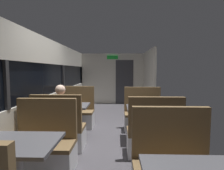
{
  "coord_description": "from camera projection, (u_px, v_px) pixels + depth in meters",
  "views": [
    {
      "loc": [
        0.24,
        -4.01,
        1.55
      ],
      "look_at": [
        0.05,
        1.91,
        1.05
      ],
      "focal_mm": 28.64,
      "sensor_mm": 36.0,
      "label": 1
    }
  ],
  "objects": [
    {
      "name": "carriage_window_panel_left",
      "position": [
        44.0,
        89.0,
        4.09
      ],
      "size": [
        0.09,
        8.48,
        2.3
      ],
      "color": "beige",
      "rests_on": "ground_plane"
    },
    {
      "name": "dining_table_near_window",
      "position": [
        18.0,
        150.0,
        2.03
      ],
      "size": [
        0.9,
        0.7,
        0.74
      ],
      "color": "#9E9EA3",
      "rests_on": "ground_plane"
    },
    {
      "name": "ground_plane",
      "position": [
        107.0,
        138.0,
        4.13
      ],
      "size": [
        3.3,
        9.2,
        0.02
      ],
      "primitive_type": "cube",
      "color": "#423F44"
    },
    {
      "name": "bench_mid_window_facing_entry",
      "position": [
        76.0,
        115.0,
        4.88
      ],
      "size": [
        0.95,
        0.5,
        1.1
      ],
      "color": "silver",
      "rests_on": "ground_plane"
    },
    {
      "name": "seated_passenger",
      "position": [
        60.0,
        121.0,
        3.54
      ],
      "size": [
        0.47,
        0.55,
        1.26
      ],
      "color": "#26262D",
      "rests_on": "ground_plane"
    },
    {
      "name": "bench_near_window_facing_entry",
      "position": [
        44.0,
        150.0,
        2.75
      ],
      "size": [
        0.95,
        0.5,
        1.1
      ],
      "color": "silver",
      "rests_on": "ground_plane"
    },
    {
      "name": "bench_mid_window_facing_end",
      "position": [
        60.0,
        133.0,
        3.49
      ],
      "size": [
        0.95,
        0.5,
        1.1
      ],
      "color": "silver",
      "rests_on": "ground_plane"
    },
    {
      "name": "dining_table_rear_aisle",
      "position": [
        148.0,
        112.0,
        3.9
      ],
      "size": [
        0.9,
        0.7,
        0.74
      ],
      "color": "#9E9EA3",
      "rests_on": "ground_plane"
    },
    {
      "name": "bench_rear_aisle_facing_entry",
      "position": [
        143.0,
        117.0,
        4.63
      ],
      "size": [
        0.95,
        0.5,
        1.1
      ],
      "color": "silver",
      "rests_on": "ground_plane"
    },
    {
      "name": "bench_rear_aisle_facing_end",
      "position": [
        154.0,
        138.0,
        3.23
      ],
      "size": [
        0.95,
        0.5,
        1.1
      ],
      "color": "silver",
      "rests_on": "ground_plane"
    },
    {
      "name": "dining_table_mid_window",
      "position": [
        69.0,
        109.0,
        4.16
      ],
      "size": [
        0.9,
        0.7,
        0.74
      ],
      "color": "#9E9EA3",
      "rests_on": "ground_plane"
    },
    {
      "name": "carriage_aisle_panel_right",
      "position": [
        149.0,
        80.0,
        6.98
      ],
      "size": [
        0.08,
        2.4,
        2.3
      ],
      "primitive_type": "cube",
      "color": "beige",
      "rests_on": "ground_plane"
    },
    {
      "name": "carriage_end_bulkhead",
      "position": [
        114.0,
        79.0,
        8.21
      ],
      "size": [
        2.9,
        0.11,
        2.3
      ],
      "color": "beige",
      "rests_on": "ground_plane"
    }
  ]
}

